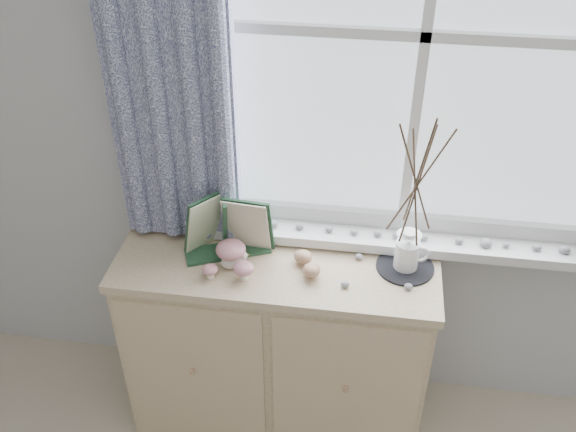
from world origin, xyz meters
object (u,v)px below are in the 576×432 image
object	(u,v)px
sideboard	(277,342)
twig_pitcher	(417,179)
botanical_book	(224,230)
toadstool_cluster	(231,256)

from	to	relation	value
sideboard	twig_pitcher	world-z (taller)	twig_pitcher
botanical_book	toadstool_cluster	size ratio (longest dim) A/B	1.97
toadstool_cluster	twig_pitcher	bearing A→B (deg)	9.11
toadstool_cluster	botanical_book	bearing A→B (deg)	120.09
botanical_book	toadstool_cluster	world-z (taller)	botanical_book
botanical_book	toadstool_cluster	bearing A→B (deg)	-83.06
botanical_book	twig_pitcher	bearing A→B (deg)	-20.05
twig_pitcher	botanical_book	bearing A→B (deg)	170.78
sideboard	botanical_book	bearing A→B (deg)	178.84
sideboard	twig_pitcher	distance (m)	0.94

